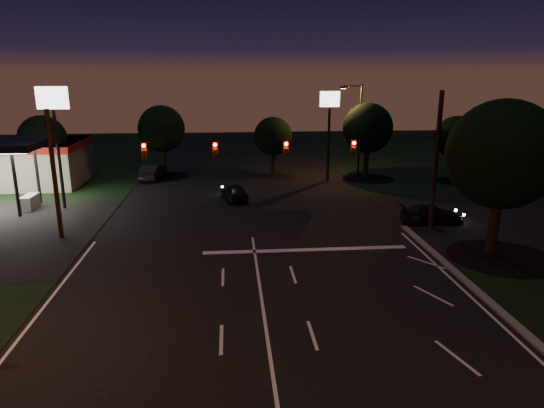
{
  "coord_description": "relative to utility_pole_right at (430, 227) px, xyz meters",
  "views": [
    {
      "loc": [
        -1.3,
        -14.96,
        10.07
      ],
      "look_at": [
        0.97,
        10.92,
        3.0
      ],
      "focal_mm": 32.0,
      "sensor_mm": 36.0,
      "label": 1
    }
  ],
  "objects": [
    {
      "name": "cross_street_right",
      "position": [
        8.0,
        1.0,
        0.0
      ],
      "size": [
        20.0,
        16.0,
        0.02
      ],
      "primitive_type": "cube",
      "color": "black",
      "rests_on": "ground"
    },
    {
      "name": "pole_sign_left_near",
      "position": [
        -26.0,
        7.0,
        6.98
      ],
      "size": [
        2.2,
        0.3,
        9.1
      ],
      "color": "black",
      "rests_on": "ground"
    },
    {
      "name": "car_oncoming_a",
      "position": [
        -13.0,
        8.44,
        0.69
      ],
      "size": [
        2.44,
        4.29,
        1.37
      ],
      "primitive_type": "imported",
      "rotation": [
        0.0,
        0.0,
        3.36
      ],
      "color": "black",
      "rests_on": "ground"
    },
    {
      "name": "gas_station",
      "position": [
        -33.86,
        15.39,
        2.38
      ],
      "size": [
        14.2,
        16.1,
        5.25
      ],
      "color": "gray",
      "rests_on": "ground"
    },
    {
      "name": "tree_far_e",
      "position": [
        8.02,
        14.11,
        4.11
      ],
      "size": [
        4.0,
        4.0,
        6.18
      ],
      "color": "black",
      "rests_on": "ground"
    },
    {
      "name": "utility_pole_right",
      "position": [
        0.0,
        0.0,
        0.0
      ],
      "size": [
        0.3,
        0.3,
        9.0
      ],
      "primitive_type": "cylinder",
      "color": "black",
      "rests_on": "ground"
    },
    {
      "name": "car_cross",
      "position": [
        0.5,
        0.99,
        0.63
      ],
      "size": [
        4.35,
        1.81,
        1.26
      ],
      "primitive_type": "imported",
      "rotation": [
        0.0,
        0.0,
        1.58
      ],
      "color": "black",
      "rests_on": "ground"
    },
    {
      "name": "utility_pole_left",
      "position": [
        -24.0,
        0.0,
        0.0
      ],
      "size": [
        0.28,
        0.28,
        8.0
      ],
      "primitive_type": "cylinder",
      "color": "black",
      "rests_on": "ground"
    },
    {
      "name": "tree_far_c",
      "position": [
        -8.98,
        18.1,
        3.9
      ],
      "size": [
        3.8,
        3.8,
        5.86
      ],
      "color": "black",
      "rests_on": "ground"
    },
    {
      "name": "tree_far_d",
      "position": [
        0.02,
        16.13,
        4.83
      ],
      "size": [
        4.8,
        4.8,
        7.3
      ],
      "color": "black",
      "rests_on": "ground"
    },
    {
      "name": "stop_bar",
      "position": [
        -9.0,
        -3.5,
        0.01
      ],
      "size": [
        12.0,
        0.5,
        0.01
      ],
      "primitive_type": "cube",
      "color": "silver",
      "rests_on": "ground"
    },
    {
      "name": "signal_span",
      "position": [
        -12.0,
        -0.04,
        5.5
      ],
      "size": [
        24.0,
        0.4,
        1.56
      ],
      "color": "black",
      "rests_on": "ground"
    },
    {
      "name": "tree_far_b",
      "position": [
        -19.98,
        19.13,
        4.61
      ],
      "size": [
        4.6,
        4.6,
        6.98
      ],
      "color": "black",
      "rests_on": "ground"
    },
    {
      "name": "pole_sign_right",
      "position": [
        -4.0,
        15.0,
        6.24
      ],
      "size": [
        1.8,
        0.3,
        8.4
      ],
      "color": "black",
      "rests_on": "ground"
    },
    {
      "name": "ground",
      "position": [
        -12.0,
        -15.0,
        0.0
      ],
      "size": [
        140.0,
        140.0,
        0.0
      ],
      "primitive_type": "plane",
      "color": "black",
      "rests_on": "ground"
    },
    {
      "name": "tree_far_a",
      "position": [
        -29.98,
        15.12,
        4.26
      ],
      "size": [
        4.2,
        4.2,
        6.42
      ],
      "color": "black",
      "rests_on": "ground"
    },
    {
      "name": "street_light_right_far",
      "position": [
        -0.76,
        17.0,
        5.24
      ],
      "size": [
        2.2,
        0.35,
        9.0
      ],
      "color": "black",
      "rests_on": "ground"
    },
    {
      "name": "car_oncoming_b",
      "position": [
        -20.82,
        17.15,
        0.75
      ],
      "size": [
        2.22,
        4.73,
        1.5
      ],
      "primitive_type": "imported",
      "rotation": [
        0.0,
        0.0,
        3.0
      ],
      "color": "black",
      "rests_on": "ground"
    },
    {
      "name": "tree_right_near",
      "position": [
        1.53,
        -4.83,
        5.68
      ],
      "size": [
        6.0,
        6.0,
        8.76
      ],
      "color": "black",
      "rests_on": "ground"
    }
  ]
}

